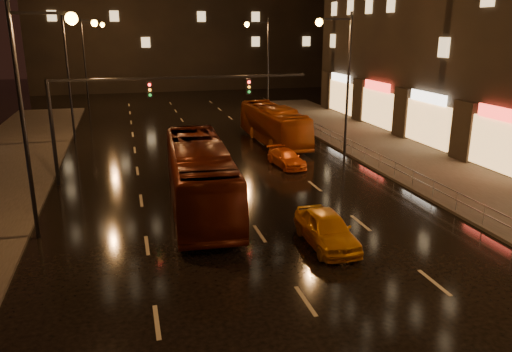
{
  "coord_description": "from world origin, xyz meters",
  "views": [
    {
      "loc": [
        -5.48,
        -10.15,
        8.93
      ],
      "look_at": [
        0.04,
        10.77,
        2.5
      ],
      "focal_mm": 35.0,
      "sensor_mm": 36.0,
      "label": 1
    }
  ],
  "objects_px": {
    "bus_red": "(199,175)",
    "bus_curb": "(274,124)",
    "taxi_far": "(286,158)",
    "taxi_near": "(326,229)"
  },
  "relations": [
    {
      "from": "taxi_far",
      "to": "bus_red",
      "type": "bearing_deg",
      "value": -143.55
    },
    {
      "from": "bus_red",
      "to": "bus_curb",
      "type": "height_order",
      "value": "bus_red"
    },
    {
      "from": "bus_red",
      "to": "taxi_far",
      "type": "bearing_deg",
      "value": 46.73
    },
    {
      "from": "taxi_near",
      "to": "taxi_far",
      "type": "height_order",
      "value": "taxi_near"
    },
    {
      "from": "bus_red",
      "to": "bus_curb",
      "type": "xyz_separation_m",
      "value": [
        8.04,
        13.6,
        -0.22
      ]
    },
    {
      "from": "taxi_near",
      "to": "taxi_far",
      "type": "xyz_separation_m",
      "value": [
        2.32,
        12.55,
        -0.19
      ]
    },
    {
      "from": "taxi_far",
      "to": "bus_curb",
      "type": "bearing_deg",
      "value": 73.28
    },
    {
      "from": "taxi_near",
      "to": "taxi_far",
      "type": "relative_size",
      "value": 1.14
    },
    {
      "from": "bus_red",
      "to": "bus_curb",
      "type": "bearing_deg",
      "value": 62.78
    },
    {
      "from": "taxi_far",
      "to": "taxi_near",
      "type": "bearing_deg",
      "value": -107.38
    }
  ]
}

